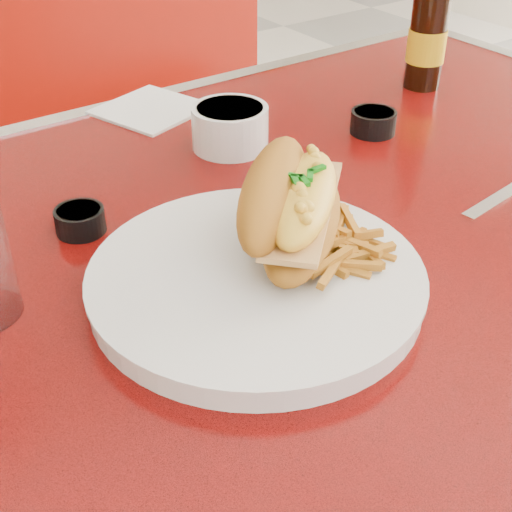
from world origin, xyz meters
TOP-DOWN VIEW (x-y plane):
  - diner_table at (0.00, 0.00)m, footprint 1.23×0.83m
  - booth_bench_far at (0.00, 0.81)m, footprint 1.20×0.51m
  - dinner_plate at (-0.15, -0.09)m, footprint 0.34×0.34m
  - mac_hoagie at (-0.09, -0.06)m, footprint 0.22×0.22m
  - fries_pile at (-0.08, -0.11)m, footprint 0.10×0.09m
  - fork at (-0.08, -0.05)m, footprint 0.09×0.16m
  - gravy_ramekin at (0.00, 0.19)m, footprint 0.12×0.12m
  - sauce_cup_left at (-0.24, 0.11)m, footprint 0.06×0.06m
  - sauce_cup_right at (0.18, 0.11)m, footprint 0.06×0.06m
  - beer_bottle at (0.36, 0.19)m, footprint 0.08×0.08m
  - paper_napkin at (-0.02, 0.35)m, footprint 0.17×0.17m

SIDE VIEW (x-z plane):
  - booth_bench_far at x=0.00m, z-range -0.16..0.74m
  - diner_table at x=0.00m, z-range 0.22..0.99m
  - paper_napkin at x=-0.02m, z-range 0.77..0.77m
  - dinner_plate at x=-0.15m, z-range 0.77..0.79m
  - sauce_cup_left at x=-0.24m, z-range 0.77..0.80m
  - sauce_cup_right at x=0.18m, z-range 0.77..0.80m
  - fork at x=-0.08m, z-range 0.79..0.79m
  - gravy_ramekin at x=0.00m, z-range 0.77..0.83m
  - fries_pile at x=-0.08m, z-range 0.79..0.82m
  - mac_hoagie at x=-0.09m, z-range 0.78..0.88m
  - beer_bottle at x=0.36m, z-range 0.74..0.97m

